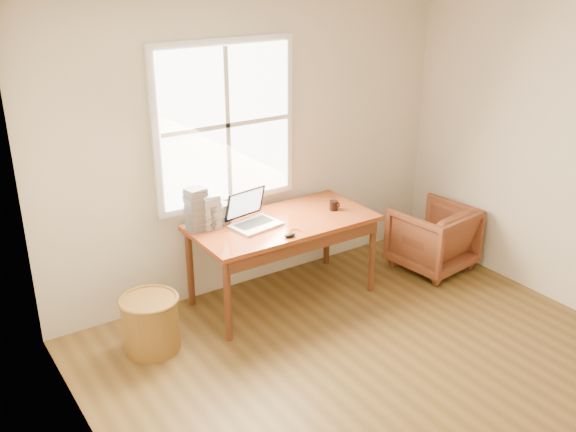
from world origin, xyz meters
The scene contains 11 objects.
room_shell centered at (-0.02, 0.16, 1.32)m, with size 4.04×4.54×2.64m.
desk centered at (0.00, 1.80, 0.73)m, with size 1.60×0.80×0.04m, color brown.
armchair centered at (1.55, 1.50, 0.32)m, with size 0.68×0.70×0.64m, color brown.
wicker_stool centered at (-1.30, 1.68, 0.22)m, with size 0.44×0.44×0.44m, color brown.
laptop centered at (-0.26, 1.81, 0.92)m, with size 0.45×0.47×0.33m, color silver, non-canonical shape.
mouse centered at (-0.15, 1.48, 0.77)m, with size 0.10×0.06×0.03m, color black.
coffee_mug centered at (0.51, 1.75, 0.79)m, with size 0.08×0.08×0.09m, color black.
cd_stack_a centered at (-0.58, 2.01, 0.89)m, with size 0.15×0.13×0.29m, color silver.
cd_stack_b centered at (-0.56, 2.00, 0.85)m, with size 0.13×0.11×0.20m, color #25262B.
cd_stack_c centered at (-0.70, 2.03, 0.93)m, with size 0.16×0.14×0.36m, color #9795A2.
cd_stack_d centered at (-0.46, 2.05, 0.83)m, with size 0.13×0.12×0.17m, color #B6BCC2.
Camera 1 is at (-2.78, -2.47, 2.88)m, focal length 40.00 mm.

